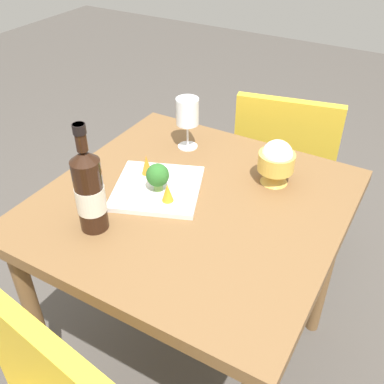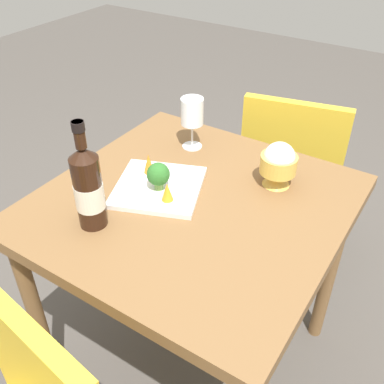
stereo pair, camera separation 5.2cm
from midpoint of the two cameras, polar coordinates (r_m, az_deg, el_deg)
ground_plane at (r=1.85m, az=0.86°, el=-20.03°), size 8.00×8.00×0.00m
dining_table at (r=1.36m, az=1.10°, el=-4.30°), size 0.85×0.85×0.76m
chair_by_wall at (r=1.92m, az=13.31°, el=3.22°), size 0.47×0.47×0.85m
wine_bottle at (r=1.17m, az=-11.88°, el=0.56°), size 0.08×0.08×0.31m
wine_glass at (r=1.50m, az=1.03°, el=10.07°), size 0.08×0.08×0.18m
rice_bowl at (r=1.35m, az=12.07°, el=3.55°), size 0.11×0.11×0.14m
serving_plate at (r=1.34m, az=-3.17°, el=0.61°), size 0.32×0.32×0.02m
broccoli_floret at (r=1.29m, az=-3.17°, el=2.20°), size 0.07×0.07×0.09m
carrot_garnish_left at (r=1.38m, az=-4.47°, el=3.64°), size 0.03×0.03×0.06m
carrot_garnish_right at (r=1.26m, az=-2.00°, el=0.02°), size 0.03×0.03×0.06m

